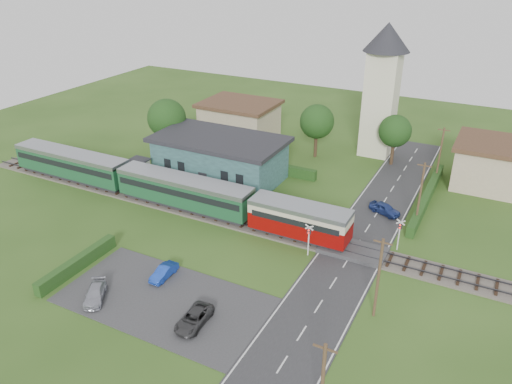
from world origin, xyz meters
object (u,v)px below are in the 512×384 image
at_px(house_east, 492,164).
at_px(car_on_road, 385,209).
at_px(pedestrian_near, 228,196).
at_px(train, 160,185).
at_px(crossing_signal_far, 400,230).
at_px(pedestrian_far, 153,176).
at_px(equipment_hut, 139,169).
at_px(car_park_blue, 164,272).
at_px(house_west, 240,120).
at_px(station_building, 220,157).
at_px(car_park_silver, 95,294).
at_px(church_tower, 383,81).
at_px(crossing_signal_near, 309,235).
at_px(car_park_dark, 194,318).

distance_m(house_east, car_on_road, 16.20).
xyz_separation_m(house_east, pedestrian_near, (-25.09, -19.40, -1.45)).
bearing_deg(train, crossing_signal_far, 5.28).
height_order(crossing_signal_far, pedestrian_far, crossing_signal_far).
relative_size(train, house_east, 4.91).
bearing_deg(equipment_hut, car_park_blue, -45.15).
bearing_deg(pedestrian_near, house_west, -62.81).
bearing_deg(train, house_east, 34.25).
bearing_deg(car_park_blue, crossing_signal_far, 38.31).
bearing_deg(house_west, train, -83.32).
xyz_separation_m(station_building, house_east, (30.00, 13.01, 0.10)).
distance_m(car_park_silver, pedestrian_near, 19.17).
distance_m(car_on_road, car_park_blue, 24.80).
bearing_deg(train, car_park_silver, -70.67).
bearing_deg(equipment_hut, pedestrian_far, 3.85).
bearing_deg(church_tower, crossing_signal_near, -87.18).
relative_size(church_tower, crossing_signal_near, 5.37).
distance_m(house_west, car_on_road, 29.40).
relative_size(church_tower, pedestrian_far, 11.29).
height_order(equipment_hut, car_park_blue, equipment_hut).
relative_size(equipment_hut, car_park_silver, 0.72).
distance_m(house_east, car_park_silver, 46.80).
bearing_deg(crossing_signal_far, house_east, 71.92).
xyz_separation_m(equipment_hut, pedestrian_far, (1.94, 0.13, -0.52)).
height_order(house_west, pedestrian_near, house_west).
bearing_deg(car_on_road, equipment_hut, 122.98).
bearing_deg(pedestrian_far, car_park_silver, -166.34).
relative_size(train, car_park_dark, 11.36).
bearing_deg(pedestrian_near, train, 21.07).
xyz_separation_m(equipment_hut, car_park_blue, (14.63, -14.70, -1.16)).
relative_size(car_park_dark, pedestrian_far, 2.44).
distance_m(equipment_hut, train, 6.54).
bearing_deg(church_tower, house_east, -14.93).
relative_size(car_park_silver, car_park_dark, 0.93).
height_order(train, car_on_road, train).
height_order(car_on_road, car_park_silver, car_on_road).
bearing_deg(crossing_signal_far, church_tower, 110.02).
distance_m(car_park_blue, pedestrian_far, 19.53).
height_order(car_park_dark, pedestrian_far, pedestrian_far).
xyz_separation_m(house_west, crossing_signal_far, (28.60, -20.61, -0.65)).
bearing_deg(car_park_silver, train, 77.62).
xyz_separation_m(equipment_hut, train, (5.69, -3.20, 0.43)).
height_order(house_east, car_on_road, house_east).
bearing_deg(crossing_signal_far, car_on_road, 113.92).
xyz_separation_m(church_tower, pedestrian_far, (-21.06, -22.67, -9.00)).
distance_m(house_west, car_park_blue, 36.47).
distance_m(house_east, car_park_dark, 41.38).
bearing_deg(car_on_road, car_park_silver, 167.59).
height_order(house_west, crossing_signal_far, house_west).
bearing_deg(crossing_signal_near, pedestrian_near, 156.45).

